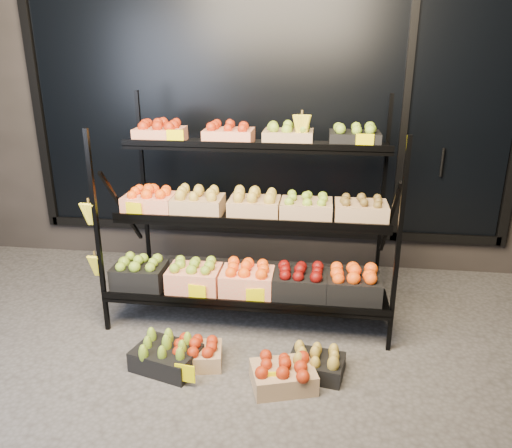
# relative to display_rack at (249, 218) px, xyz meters

# --- Properties ---
(ground) EXTENTS (24.00, 24.00, 0.00)m
(ground) POSITION_rel_display_rack_xyz_m (0.01, -0.60, -0.79)
(ground) COLOR #514F4C
(ground) RESTS_ON ground
(building) EXTENTS (6.00, 2.08, 3.50)m
(building) POSITION_rel_display_rack_xyz_m (0.01, 1.99, 0.96)
(building) COLOR #2D2826
(building) RESTS_ON ground
(display_rack) EXTENTS (2.18, 1.02, 1.66)m
(display_rack) POSITION_rel_display_rack_xyz_m (0.00, 0.00, 0.00)
(display_rack) COLOR black
(display_rack) RESTS_ON ground
(tag_floor_a) EXTENTS (0.13, 0.01, 0.12)m
(tag_floor_a) POSITION_rel_display_rack_xyz_m (-0.26, -1.00, -0.73)
(tag_floor_a) COLOR #EEDF00
(tag_floor_a) RESTS_ON ground
(tag_floor_b) EXTENTS (0.13, 0.01, 0.12)m
(tag_floor_b) POSITION_rel_display_rack_xyz_m (0.28, -1.00, -0.73)
(tag_floor_b) COLOR #EEDF00
(tag_floor_b) RESTS_ON ground
(floor_crate_left) EXTENTS (0.37, 0.30, 0.18)m
(floor_crate_left) POSITION_rel_display_rack_xyz_m (-0.25, -0.76, -0.70)
(floor_crate_left) COLOR tan
(floor_crate_left) RESTS_ON ground
(floor_crate_midleft) EXTENTS (0.48, 0.40, 0.20)m
(floor_crate_midleft) POSITION_rel_display_rack_xyz_m (-0.43, -0.82, -0.69)
(floor_crate_midleft) COLOR black
(floor_crate_midleft) RESTS_ON ground
(floor_crate_midright) EXTENTS (0.45, 0.38, 0.20)m
(floor_crate_midright) POSITION_rel_display_rack_xyz_m (0.34, -0.91, -0.70)
(floor_crate_midright) COLOR tan
(floor_crate_midright) RESTS_ON ground
(floor_crate_right) EXTENTS (0.39, 0.31, 0.18)m
(floor_crate_right) POSITION_rel_display_rack_xyz_m (0.54, -0.76, -0.70)
(floor_crate_right) COLOR black
(floor_crate_right) RESTS_ON ground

